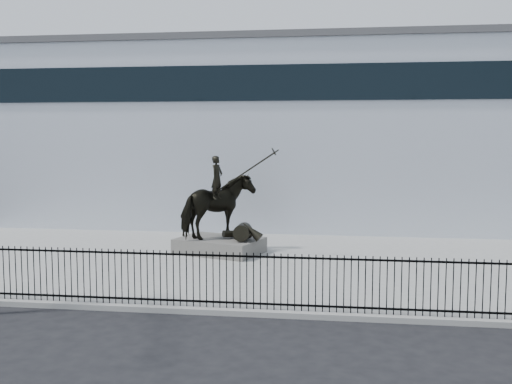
# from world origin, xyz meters

# --- Properties ---
(ground) EXTENTS (120.00, 120.00, 0.00)m
(ground) POSITION_xyz_m (0.00, 0.00, 0.00)
(ground) COLOR black
(ground) RESTS_ON ground
(plaza) EXTENTS (30.00, 12.00, 0.15)m
(plaza) POSITION_xyz_m (0.00, 7.00, 0.07)
(plaza) COLOR gray
(plaza) RESTS_ON ground
(building) EXTENTS (44.00, 14.00, 9.00)m
(building) POSITION_xyz_m (0.00, 20.00, 4.50)
(building) COLOR white
(building) RESTS_ON ground
(picket_fence) EXTENTS (22.10, 0.10, 1.50)m
(picket_fence) POSITION_xyz_m (0.00, 1.25, 0.90)
(picket_fence) COLOR black
(picket_fence) RESTS_ON plaza
(statue_plinth) EXTENTS (3.57, 2.96, 0.58)m
(statue_plinth) POSITION_xyz_m (-2.20, 8.38, 0.44)
(statue_plinth) COLOR #56534E
(statue_plinth) RESTS_ON plaza
(equestrian_statue) EXTENTS (3.76, 2.95, 3.34)m
(equestrian_statue) POSITION_xyz_m (-2.14, 8.36, 1.93)
(equestrian_statue) COLOR black
(equestrian_statue) RESTS_ON statue_plinth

